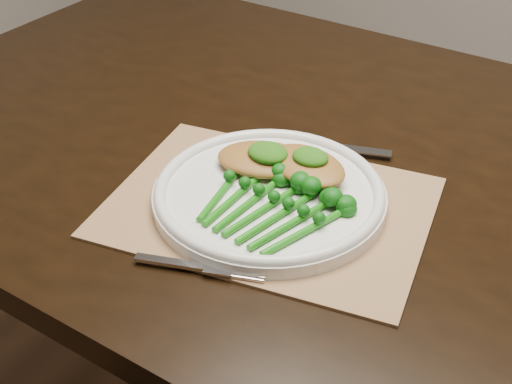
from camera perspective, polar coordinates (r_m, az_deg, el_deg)
The scene contains 10 objects.
dining_table at distance 1.26m, azimuth 6.97°, elevation -12.28°, with size 1.62×0.94×0.75m.
placemat at distance 0.92m, azimuth 1.03°, elevation -1.18°, with size 0.41×0.30×0.00m, color #9A734E.
dinner_plate at distance 0.92m, azimuth 1.07°, elevation -0.13°, with size 0.30×0.30×0.03m.
knife at distance 1.04m, azimuth 4.45°, elevation 3.84°, with size 0.19×0.07×0.01m.
fork at distance 0.82m, azimuth -3.87°, elevation -6.09°, with size 0.15×0.07×0.00m.
chicken_fillet_left at distance 0.96m, azimuth 0.60°, elevation 2.64°, with size 0.13×0.09×0.03m, color #A26F2F.
chicken_fillet_right at distance 0.94m, azimuth 4.07°, elevation 2.15°, with size 0.12×0.08×0.02m, color #A26F2F.
pesto_dollop_left at distance 0.94m, azimuth 0.95°, elevation 3.16°, with size 0.06×0.05×0.02m, color #184C0A.
pesto_dollop_right at distance 0.93m, azimuth 4.37°, elevation 2.82°, with size 0.05×0.04×0.02m, color #184C0A.
broccolini_bundle at distance 0.88m, azimuth 0.55°, elevation -1.42°, with size 0.18×0.19×0.04m.
Camera 1 is at (0.43, -0.89, 1.30)m, focal length 50.00 mm.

